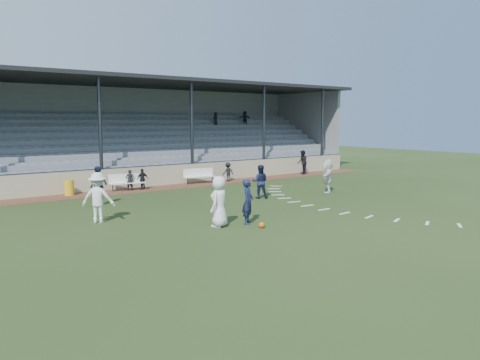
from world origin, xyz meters
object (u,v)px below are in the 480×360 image
player_white_lead (219,202)px  player_navy_lead (248,202)px  bench_left (127,181)px  football (262,225)px  trash_bin (69,188)px  official (302,162)px  bench_right (199,175)px

player_white_lead → player_navy_lead: bearing=137.5°
player_navy_lead → bench_left: bearing=51.7°
football → player_white_lead: (-1.13, 1.14, 0.85)m
trash_bin → player_navy_lead: size_ratio=0.47×
football → player_white_lead: player_white_lead is taller
bench_left → player_navy_lead: bearing=-78.6°
football → official: (13.53, 11.69, 0.80)m
football → player_white_lead: bearing=134.8°
bench_left → trash_bin: (-3.18, 0.18, -0.16)m
bench_right → player_navy_lead: (-4.65, -11.06, 0.28)m
trash_bin → bench_left: bearing=-3.3°
trash_bin → player_white_lead: size_ratio=0.42×
football → player_navy_lead: player_navy_lead is taller
trash_bin → official: 16.91m
bench_right → player_white_lead: bearing=-109.7°
trash_bin → player_white_lead: player_white_lead is taller
trash_bin → football: trash_bin is taller
player_navy_lead → player_white_lead: bearing=128.6°
bench_left → player_white_lead: 10.76m
trash_bin → player_navy_lead: player_navy_lead is taller
football → bench_right: bearing=68.6°
bench_right → trash_bin: (-8.06, 0.08, -0.16)m
bench_right → official: official is taller
bench_right → trash_bin: bench_right is taller
football → bench_left: bearing=90.9°
bench_left → trash_bin: size_ratio=2.52×
bench_right → official: size_ratio=1.14×
bench_right → football: (-4.69, -11.95, -0.47)m
player_white_lead → player_navy_lead: 1.20m
bench_right → football: 12.85m
player_white_lead → official: size_ratio=1.07×
trash_bin → football: 12.49m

